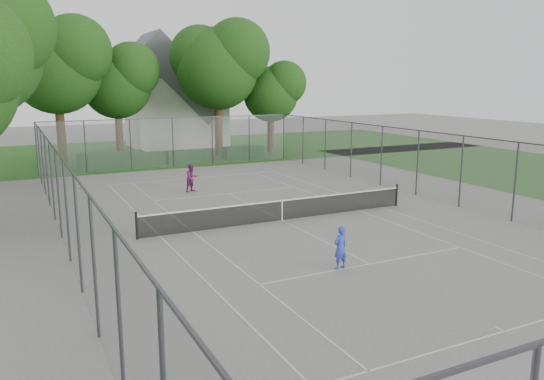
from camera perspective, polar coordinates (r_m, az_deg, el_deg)
name	(u,v)px	position (r m, az deg, el deg)	size (l,w,h in m)	color
ground	(282,221)	(23.53, 1.09, -3.30)	(120.00, 120.00, 0.00)	slate
grass_far	(145,152)	(47.72, -13.52, 4.00)	(60.00, 20.00, 0.00)	#1E4D16
court_markings	(282,220)	(23.53, 1.09, -3.29)	(11.03, 23.83, 0.01)	beige
tennis_net	(282,209)	(23.40, 1.09, -2.09)	(12.87, 0.10, 1.10)	black
perimeter_fence	(282,180)	(23.13, 1.10, 1.03)	(18.08, 34.08, 3.52)	#38383D
tree_far_left	(57,62)	(43.01, -22.13, 12.65)	(7.55, 6.89, 10.85)	#3C2815
tree_far_midleft	(117,78)	(45.17, -16.30, 11.45)	(6.37, 5.81, 9.16)	#3C2815
tree_far_midright	(219,62)	(44.71, -5.74, 13.56)	(7.71, 7.04, 11.09)	#3C2815
tree_far_right	(272,90)	(46.20, -0.03, 10.74)	(5.43, 4.96, 7.80)	#3C2815
hedge_left	(111,160)	(39.33, -16.88, 3.09)	(4.56, 1.37, 1.14)	#164517
hedge_mid	(187,156)	(40.63, -9.10, 3.58)	(3.08, 0.88, 0.97)	#164517
hedge_right	(243,152)	(42.65, -3.12, 4.08)	(3.21, 1.18, 0.96)	#164517
house	(176,101)	(51.50, -10.31, 9.38)	(8.41, 6.52, 10.47)	silver
girl_player	(340,248)	(17.55, 7.36, -6.16)	(0.53, 0.35, 1.45)	blue
woman_player	(192,178)	(29.82, -8.62, 1.29)	(0.76, 0.59, 1.56)	#702553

